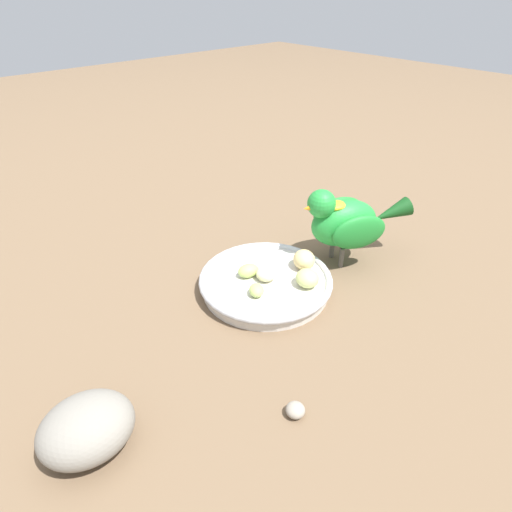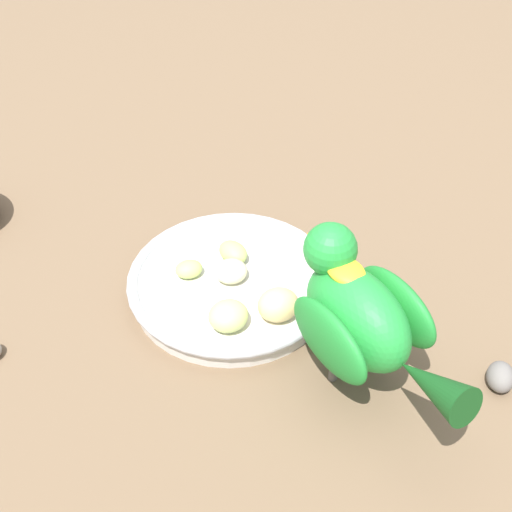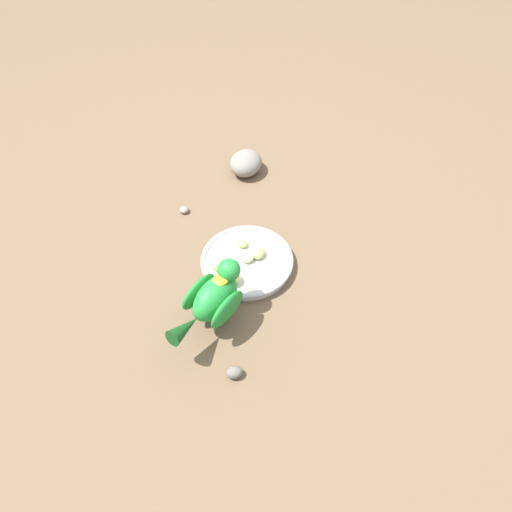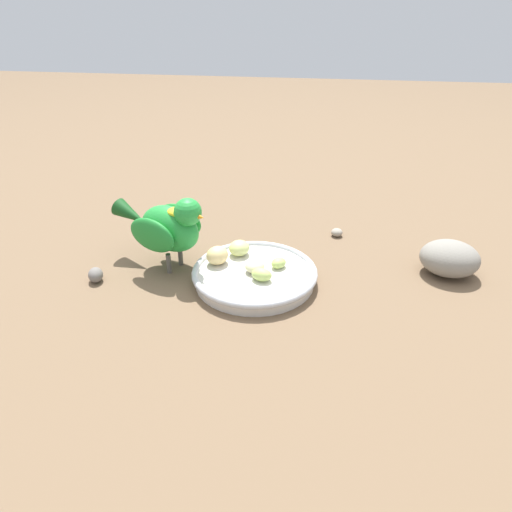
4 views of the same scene
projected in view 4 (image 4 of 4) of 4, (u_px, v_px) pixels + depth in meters
name	position (u px, v px, depth m)	size (l,w,h in m)	color
ground_plane	(255.00, 279.00, 0.80)	(4.00, 4.00, 0.00)	brown
feeding_bowl	(255.00, 275.00, 0.79)	(0.20, 0.20, 0.03)	beige
apple_piece_0	(255.00, 266.00, 0.78)	(0.03, 0.03, 0.02)	beige
apple_piece_1	(262.00, 275.00, 0.76)	(0.03, 0.02, 0.02)	#B2CC66
apple_piece_2	(279.00, 263.00, 0.79)	(0.03, 0.02, 0.02)	#B2CC66
apple_piece_3	(239.00, 248.00, 0.83)	(0.04, 0.03, 0.03)	#C6D17A
apple_piece_4	(217.00, 255.00, 0.80)	(0.04, 0.03, 0.03)	#E5C67F
parrot	(168.00, 225.00, 0.80)	(0.12, 0.19, 0.14)	#59544C
rock_large	(450.00, 258.00, 0.80)	(0.10, 0.08, 0.06)	gray
pebble_0	(96.00, 275.00, 0.79)	(0.03, 0.02, 0.02)	slate
pebble_1	(337.00, 232.00, 0.94)	(0.02, 0.02, 0.02)	gray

